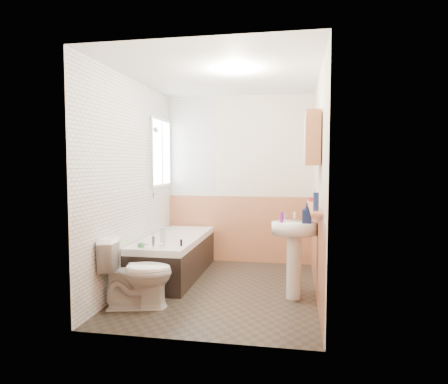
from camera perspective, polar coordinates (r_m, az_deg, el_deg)
The scene contains 26 objects.
floor at distance 4.87m, azimuth -0.33°, elevation -13.75°, with size 2.80×2.80×0.00m, color black.
ceiling at distance 4.75m, azimuth -0.34°, elevation 16.35°, with size 2.80×2.80×0.00m, color white.
wall_back at distance 6.03m, azimuth 2.14°, elevation 1.77°, with size 2.20×0.02×2.50m, color beige.
wall_front at distance 3.27m, azimuth -4.90°, elevation -0.12°, with size 2.20×0.02×2.50m, color beige.
wall_left at distance 4.97m, azimuth -13.02°, elevation 1.19°, with size 0.02×2.80×2.50m, color beige.
wall_right at distance 4.57m, azimuth 13.48°, elevation 0.95°, with size 0.02×2.80×2.50m, color beige.
wainscot_right at distance 4.67m, azimuth 13.06°, elevation -8.28°, with size 0.01×2.80×1.00m, color #C1774F.
wainscot_front at distance 3.43m, azimuth -4.73°, elevation -12.70°, with size 2.20×0.01×1.00m, color #C1774F.
wainscot_back at distance 6.09m, azimuth 2.10°, elevation -5.31°, with size 2.20×0.01×1.00m, color #C1774F.
tile_cladding_left at distance 4.96m, azimuth -12.78°, elevation 1.19°, with size 0.01×2.80×2.50m, color white.
tile_return_back at distance 6.16m, azimuth -4.61°, elevation 6.46°, with size 0.75×0.01×1.50m, color white.
window at distance 5.83m, azimuth -8.94°, elevation 5.57°, with size 0.03×0.79×0.99m.
bathtub at distance 5.41m, azimuth -7.10°, elevation -8.92°, with size 0.70×1.77×0.67m.
shower_riser at distance 5.45m, azimuth -10.06°, elevation 5.93°, with size 0.10×0.07×1.10m.
toilet at distance 4.31m, azimuth -12.37°, elevation -11.21°, with size 0.41×0.74×0.72m, color white.
sink at distance 4.49m, azimuth 9.98°, elevation -7.34°, with size 0.50×0.40×0.96m.
pine_shelf at distance 4.32m, azimuth 12.69°, elevation -2.13°, with size 0.10×1.37×0.03m, color #C1774F.
medicine_cabinet at distance 4.30m, azimuth 12.47°, elevation 7.38°, with size 0.15×0.61×0.55m.
foam_can at distance 3.86m, azimuth 13.00°, elevation -1.35°, with size 0.05×0.05×0.17m, color navy.
green_bottle at distance 4.02m, azimuth 12.89°, elevation -0.88°, with size 0.04×0.04×0.21m, color black.
black_jar at distance 4.85m, azimuth 12.44°, elevation -1.03°, with size 0.07×0.07×0.04m, color maroon.
soap_bottle at distance 4.39m, azimuth 11.72°, elevation -3.73°, with size 0.10×0.22×0.10m, color navy.
clear_bottle at distance 4.38m, azimuth 8.21°, elevation -3.63°, with size 0.04×0.04×0.11m, color purple.
blue_gel at distance 4.70m, azimuth -8.70°, elevation -6.35°, with size 0.06×0.04×0.22m, color silver.
cream_jar at distance 4.72m, azimuth -11.79°, elevation -7.42°, with size 0.08×0.08×0.05m, color #388447.
orange_bottle at distance 4.71m, azimuth -6.14°, elevation -7.21°, with size 0.03×0.03×0.08m, color black.
Camera 1 is at (0.86, -4.56, 1.48)m, focal length 32.00 mm.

